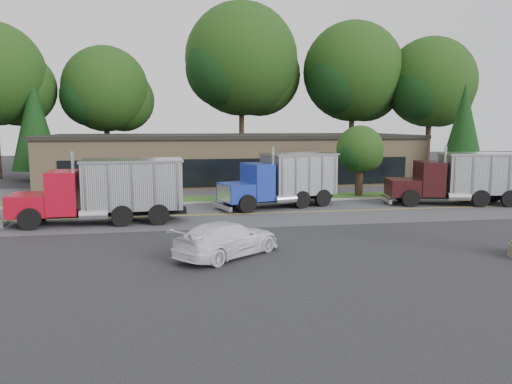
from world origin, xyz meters
TOP-DOWN VIEW (x-y plane):
  - ground at (0.00, 0.00)m, footprint 140.00×140.00m
  - road at (0.00, 9.00)m, footprint 60.00×8.00m
  - center_line at (0.00, 9.00)m, footprint 60.00×0.12m
  - curb at (0.00, 13.20)m, footprint 60.00×0.30m
  - grass_verge at (0.00, 15.00)m, footprint 60.00×3.40m
  - far_parking at (0.00, 20.00)m, footprint 60.00×7.00m
  - strip_mall at (2.00, 26.00)m, footprint 32.00×12.00m
  - tree_far_b at (-9.86, 34.11)m, footprint 9.19×8.65m
  - tree_far_c at (4.19, 34.15)m, footprint 12.58×11.84m
  - tree_far_d at (16.17, 33.14)m, footprint 11.36×10.69m
  - tree_far_e at (24.15, 31.12)m, footprint 10.13×9.54m
  - evergreen_left at (-16.00, 30.00)m, footprint 4.33×4.33m
  - evergreen_right at (20.00, 18.00)m, footprint 3.75×3.75m
  - tree_verge at (10.05, 15.04)m, footprint 3.61×3.39m
  - dump_truck_red at (-6.76, 7.55)m, footprint 9.00×2.95m
  - dump_truck_blue at (3.55, 11.24)m, footprint 7.89×4.61m
  - dump_truck_maroon at (15.30, 10.14)m, footprint 9.01×4.14m
  - rally_car at (-1.37, -0.19)m, footprint 4.93×4.52m

SIDE VIEW (x-z plane):
  - ground at x=0.00m, z-range 0.00..0.00m
  - road at x=0.00m, z-range -0.01..0.01m
  - center_line at x=0.00m, z-range 0.00..0.00m
  - curb at x=0.00m, z-range -0.06..0.06m
  - grass_verge at x=0.00m, z-range -0.01..0.01m
  - far_parking at x=0.00m, z-range -0.01..0.01m
  - rally_car at x=-1.37m, z-range 0.00..1.39m
  - dump_truck_blue at x=3.55m, z-range 0.12..3.48m
  - dump_truck_maroon at x=15.30m, z-range 0.13..3.49m
  - dump_truck_red at x=-6.76m, z-range 0.13..3.49m
  - strip_mall at x=2.00m, z-range 0.00..4.00m
  - tree_verge at x=10.05m, z-range 0.69..5.84m
  - evergreen_right at x=20.00m, z-range 0.42..8.94m
  - evergreen_left at x=-16.00m, z-range 0.49..10.33m
  - tree_far_b at x=-9.86m, z-range 1.81..14.92m
  - tree_far_e at x=24.15m, z-range 2.00..16.45m
  - tree_far_d at x=16.17m, z-range 2.24..18.45m
  - tree_far_c at x=4.19m, z-range 2.48..20.43m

